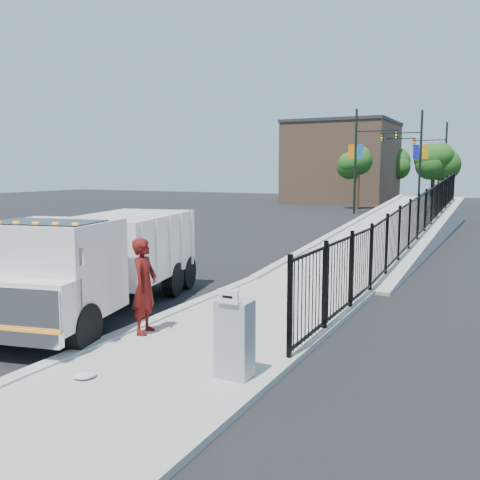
% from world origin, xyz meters
% --- Properties ---
extents(ground, '(120.00, 120.00, 0.00)m').
position_xyz_m(ground, '(0.00, 0.00, 0.00)').
color(ground, black).
rests_on(ground, ground).
extents(sidewalk, '(3.55, 12.00, 0.12)m').
position_xyz_m(sidewalk, '(1.93, -2.00, 0.06)').
color(sidewalk, '#9E998E').
rests_on(sidewalk, ground).
extents(curb, '(0.30, 12.00, 0.16)m').
position_xyz_m(curb, '(0.00, -2.00, 0.08)').
color(curb, '#ADAAA3').
rests_on(curb, ground).
extents(ramp, '(3.95, 24.06, 3.19)m').
position_xyz_m(ramp, '(2.12, 16.00, 0.00)').
color(ramp, '#9E998E').
rests_on(ramp, ground).
extents(iron_fence, '(0.10, 28.00, 1.80)m').
position_xyz_m(iron_fence, '(3.55, 12.00, 0.90)').
color(iron_fence, black).
rests_on(iron_fence, ground).
extents(truck, '(3.77, 7.44, 2.44)m').
position_xyz_m(truck, '(-1.64, -0.99, 1.37)').
color(truck, black).
rests_on(truck, ground).
extents(worker, '(0.61, 0.79, 1.94)m').
position_xyz_m(worker, '(0.40, -1.98, 1.09)').
color(worker, '#530E0B').
rests_on(worker, sidewalk).
extents(utility_cabinet, '(0.55, 0.40, 1.25)m').
position_xyz_m(utility_cabinet, '(3.10, -3.22, 0.75)').
color(utility_cabinet, gray).
rests_on(utility_cabinet, sidewalk).
extents(arrow_sign, '(0.35, 0.04, 0.22)m').
position_xyz_m(arrow_sign, '(3.10, -3.44, 1.48)').
color(arrow_sign, white).
rests_on(arrow_sign, utility_cabinet).
extents(debris, '(0.37, 0.37, 0.09)m').
position_xyz_m(debris, '(0.97, -4.35, 0.17)').
color(debris, silver).
rests_on(debris, sidewalk).
extents(light_pole_0, '(3.77, 0.22, 8.00)m').
position_xyz_m(light_pole_0, '(-3.78, 30.74, 4.36)').
color(light_pole_0, black).
rests_on(light_pole_0, ground).
extents(light_pole_1, '(3.78, 0.22, 8.00)m').
position_xyz_m(light_pole_1, '(-0.04, 33.80, 4.36)').
color(light_pole_1, black).
rests_on(light_pole_1, ground).
extents(light_pole_2, '(3.77, 0.22, 8.00)m').
position_xyz_m(light_pole_2, '(-4.27, 41.77, 4.36)').
color(light_pole_2, black).
rests_on(light_pole_2, ground).
extents(light_pole_3, '(3.78, 0.22, 8.00)m').
position_xyz_m(light_pole_3, '(0.51, 45.90, 4.36)').
color(light_pole_3, black).
rests_on(light_pole_3, ground).
extents(tree_0, '(2.41, 2.41, 5.21)m').
position_xyz_m(tree_0, '(-4.99, 34.99, 3.93)').
color(tree_0, '#382314').
rests_on(tree_0, ground).
extents(tree_1, '(2.65, 2.65, 5.33)m').
position_xyz_m(tree_1, '(0.65, 38.78, 3.95)').
color(tree_1, '#382314').
rests_on(tree_1, ground).
extents(tree_2, '(3.02, 3.02, 5.51)m').
position_xyz_m(tree_2, '(-4.42, 48.45, 3.96)').
color(tree_2, '#382314').
rests_on(tree_2, ground).
extents(building, '(10.00, 10.00, 8.00)m').
position_xyz_m(building, '(-9.00, 44.00, 4.00)').
color(building, '#8C664C').
rests_on(building, ground).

